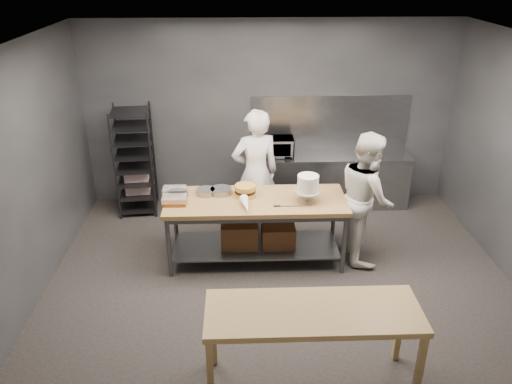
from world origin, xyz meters
TOP-DOWN VIEW (x-y plane):
  - ground at (0.00, 0.00)m, footprint 6.00×6.00m
  - back_wall at (0.00, 2.50)m, footprint 6.00×0.04m
  - work_table at (-0.29, 0.56)m, footprint 2.40×0.90m
  - near_counter at (0.15, -1.73)m, footprint 2.00×0.70m
  - back_counter at (1.00, 2.18)m, footprint 2.60×0.60m
  - splashback_panel at (1.00, 2.48)m, footprint 2.60×0.02m
  - speed_rack at (-2.17, 2.10)m, footprint 0.66×0.71m
  - chef_behind at (-0.27, 1.31)m, footprint 0.80×0.62m
  - chef_right at (1.19, 0.59)m, footprint 0.72×0.90m
  - microwave at (0.10, 2.18)m, footprint 0.54×0.37m
  - frosted_cake_stand at (0.38, 0.45)m, footprint 0.34×0.34m
  - layer_cake at (-0.43, 0.65)m, footprint 0.28×0.28m
  - cake_pans at (-1.09, 0.71)m, footprint 0.88×0.35m
  - piping_bag at (-0.43, 0.27)m, footprint 0.17×0.39m
  - offset_spatula at (0.06, 0.33)m, footprint 0.36×0.02m
  - pastry_clamshells at (-1.37, 0.58)m, footprint 0.34×0.48m

SIDE VIEW (x-z plane):
  - ground at x=0.00m, z-range 0.00..0.00m
  - back_counter at x=1.00m, z-range 0.00..0.90m
  - work_table at x=-0.29m, z-range 0.11..1.03m
  - near_counter at x=0.15m, z-range 0.36..1.26m
  - speed_rack at x=-2.17m, z-range -0.02..1.73m
  - chef_right at x=1.19m, z-range 0.00..1.81m
  - offset_spatula at x=0.06m, z-range 0.92..0.93m
  - cake_pans at x=-1.09m, z-range 0.92..0.99m
  - chef_behind at x=-0.27m, z-range 0.00..1.93m
  - pastry_clamshells at x=-1.37m, z-range 0.92..1.03m
  - piping_bag at x=-0.43m, z-range 0.92..1.04m
  - layer_cake at x=-0.43m, z-range 0.92..1.08m
  - microwave at x=0.10m, z-range 0.90..1.20m
  - frosted_cake_stand at x=0.38m, z-range 0.97..1.35m
  - splashback_panel at x=1.00m, z-range 0.90..1.80m
  - back_wall at x=0.00m, z-range 0.00..3.00m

